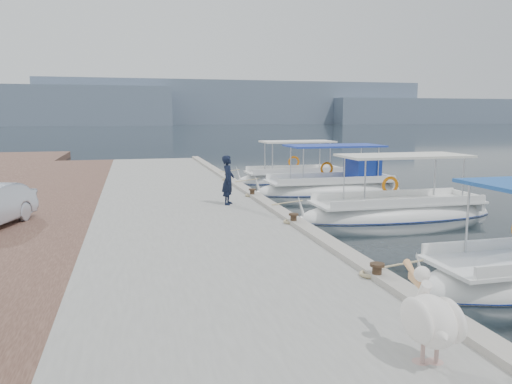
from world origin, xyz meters
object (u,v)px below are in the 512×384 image
fishing_caique_d (332,188)px  fishing_caique_e (294,179)px  pelican (430,318)px  fishing_caique_c (396,214)px  fisherman (228,180)px

fishing_caique_d → fishing_caique_e: same height
pelican → fishing_caique_d: bearing=71.3°
fishing_caique_c → pelican: bearing=-117.9°
fishing_caique_c → fisherman: fishing_caique_c is taller
fishing_caique_d → fisherman: (-5.90, -4.79, 1.17)m
fisherman → fishing_caique_c: bearing=-79.1°
fishing_caique_c → pelican: (-5.56, -10.51, 0.96)m
fishing_caique_e → pelican: (-5.07, -20.58, 0.96)m
pelican → fisherman: (-0.30, 11.77, 0.27)m
fishing_caique_c → fisherman: size_ratio=4.35×
fishing_caique_d → fisherman: size_ratio=4.28×
fishing_caique_e → fishing_caique_c: bearing=-87.2°
fishing_caique_e → fisherman: fishing_caique_e is taller
fishing_caique_c → fishing_caique_d: 6.04m
fishing_caique_c → pelican: size_ratio=5.05×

